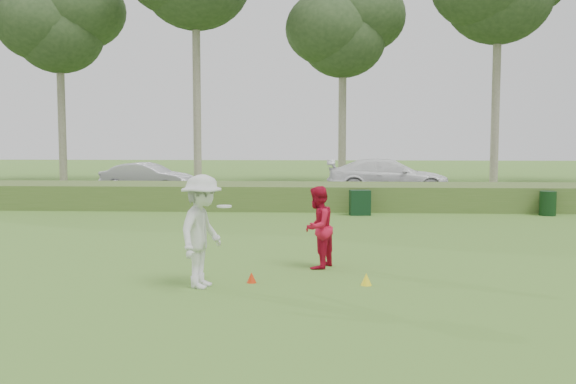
# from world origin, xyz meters

# --- Properties ---
(ground) EXTENTS (120.00, 120.00, 0.00)m
(ground) POSITION_xyz_m (0.00, 0.00, 0.00)
(ground) COLOR #437627
(ground) RESTS_ON ground
(reed_strip) EXTENTS (80.00, 3.00, 0.90)m
(reed_strip) POSITION_xyz_m (0.00, 12.00, 0.45)
(reed_strip) COLOR #466628
(reed_strip) RESTS_ON ground
(park_road) EXTENTS (80.00, 6.00, 0.06)m
(park_road) POSITION_xyz_m (0.00, 17.00, 0.03)
(park_road) COLOR #2D2D2D
(park_road) RESTS_ON ground
(tree_2) EXTENTS (6.50, 6.50, 12.00)m
(tree_2) POSITION_xyz_m (-14.00, 24.00, 8.97)
(tree_2) COLOR gray
(tree_2) RESTS_ON ground
(tree_4) EXTENTS (6.24, 6.24, 11.50)m
(tree_4) POSITION_xyz_m (2.00, 24.50, 8.59)
(tree_4) COLOR gray
(tree_4) RESTS_ON ground
(player_white) EXTENTS (1.06, 1.46, 2.03)m
(player_white) POSITION_xyz_m (-1.28, -0.86, 1.01)
(player_white) COLOR silver
(player_white) RESTS_ON ground
(player_red) EXTENTS (0.92, 1.01, 1.69)m
(player_red) POSITION_xyz_m (0.77, 0.94, 0.84)
(player_red) COLOR red
(player_red) RESTS_ON ground
(cone_orange) EXTENTS (0.18, 0.18, 0.20)m
(cone_orange) POSITION_xyz_m (-0.44, -0.46, 0.10)
(cone_orange) COLOR red
(cone_orange) RESTS_ON ground
(cone_yellow) EXTENTS (0.20, 0.20, 0.22)m
(cone_yellow) POSITION_xyz_m (1.67, -0.56, 0.11)
(cone_yellow) COLOR yellow
(cone_yellow) RESTS_ON ground
(utility_cabinet) EXTENTS (0.74, 0.52, 0.86)m
(utility_cabinet) POSITION_xyz_m (2.16, 9.87, 0.43)
(utility_cabinet) COLOR black
(utility_cabinet) RESTS_ON ground
(trash_bin) EXTENTS (0.72, 0.72, 0.83)m
(trash_bin) POSITION_xyz_m (8.57, 10.12, 0.42)
(trash_bin) COLOR black
(trash_bin) RESTS_ON ground
(car_mid) EXTENTS (4.46, 2.20, 1.40)m
(car_mid) POSITION_xyz_m (-7.26, 17.29, 0.76)
(car_mid) COLOR silver
(car_mid) RESTS_ON park_road
(car_right) EXTENTS (5.60, 2.34, 1.62)m
(car_right) POSITION_xyz_m (3.86, 17.01, 0.87)
(car_right) COLOR white
(car_right) RESTS_ON park_road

